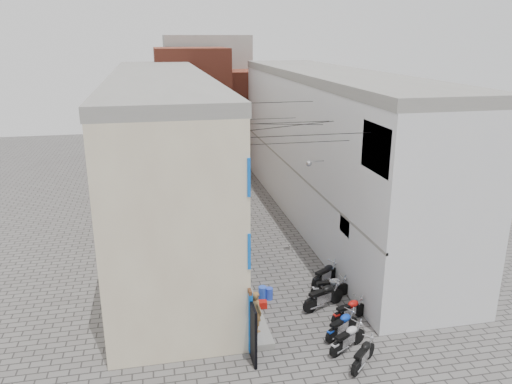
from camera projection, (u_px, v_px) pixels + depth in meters
ground at (317, 344)px, 18.55m from camera, size 90.00×90.00×0.00m
plinth at (216, 222)px, 30.24m from camera, size 0.90×26.00×0.25m
building_left at (163, 155)px, 28.31m from camera, size 5.10×27.00×9.00m
building_right at (330, 147)px, 30.30m from camera, size 5.94×26.00×9.00m
building_far_brick_left at (193, 108)px, 42.79m from camera, size 6.00×6.00×10.00m
building_far_brick_right at (246, 114)px, 45.94m from camera, size 5.00×6.00×8.00m
building_far_concrete at (208, 94)px, 48.63m from camera, size 8.00×5.00×11.00m
far_shopfront at (221, 158)px, 41.71m from camera, size 2.00×0.30×2.40m
overhead_wires at (271, 121)px, 23.54m from camera, size 5.80×13.02×1.32m
motorcycle_a at (364, 353)px, 17.18m from camera, size 1.66×1.60×1.02m
motorcycle_b at (348, 337)px, 18.07m from camera, size 1.89×1.38×1.06m
motorcycle_c at (342, 324)px, 18.90m from camera, size 1.83×1.40×1.04m
motorcycle_d at (349, 309)px, 19.93m from camera, size 1.87×1.16×1.03m
motorcycle_e at (324, 295)px, 20.84m from camera, size 2.18×1.36×1.20m
motorcycle_f at (330, 286)px, 21.78m from camera, size 1.79×0.57×1.04m
motorcycle_g at (326, 273)px, 22.90m from camera, size 1.88×1.47×1.07m
person_a at (256, 311)px, 18.75m from camera, size 0.60×0.70×1.64m
person_b at (229, 251)px, 24.18m from camera, size 0.78×0.87×1.47m
water_jug_near at (269, 294)px, 21.65m from camera, size 0.44×0.44×0.52m
water_jug_far at (263, 293)px, 21.69m from camera, size 0.38×0.38×0.56m
red_crate at (262, 304)px, 21.03m from camera, size 0.47×0.37×0.28m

